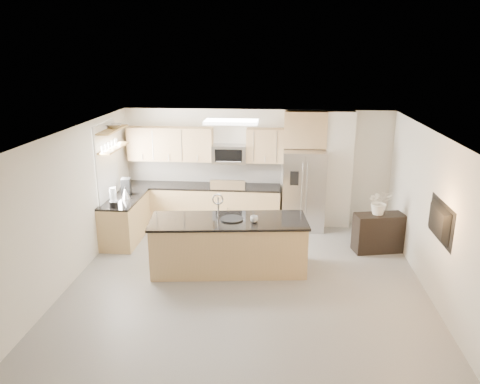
# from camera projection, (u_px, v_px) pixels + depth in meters

# --- Properties ---
(floor) EXTENTS (6.50, 6.50, 0.00)m
(floor) POSITION_uv_depth(u_px,v_px,m) (246.00, 286.00, 7.94)
(floor) COLOR gray
(floor) RESTS_ON ground
(ceiling) EXTENTS (6.00, 6.50, 0.02)m
(ceiling) POSITION_uv_depth(u_px,v_px,m) (246.00, 135.00, 7.18)
(ceiling) COLOR white
(ceiling) RESTS_ON wall_back
(wall_back) EXTENTS (6.00, 0.02, 2.60)m
(wall_back) POSITION_uv_depth(u_px,v_px,m) (257.00, 167.00, 10.66)
(wall_back) COLOR beige
(wall_back) RESTS_ON floor
(wall_front) EXTENTS (6.00, 0.02, 2.60)m
(wall_front) POSITION_uv_depth(u_px,v_px,m) (221.00, 328.00, 4.46)
(wall_front) COLOR beige
(wall_front) RESTS_ON floor
(wall_left) EXTENTS (0.02, 6.50, 2.60)m
(wall_left) POSITION_uv_depth(u_px,v_px,m) (67.00, 209.00, 7.81)
(wall_left) COLOR beige
(wall_left) RESTS_ON floor
(wall_right) EXTENTS (0.02, 6.50, 2.60)m
(wall_right) POSITION_uv_depth(u_px,v_px,m) (437.00, 220.00, 7.32)
(wall_right) COLOR beige
(wall_right) RESTS_ON floor
(back_counter) EXTENTS (3.55, 0.66, 1.44)m
(back_counter) POSITION_uv_depth(u_px,v_px,m) (202.00, 204.00, 10.70)
(back_counter) COLOR tan
(back_counter) RESTS_ON floor
(left_counter) EXTENTS (0.66, 1.50, 0.92)m
(left_counter) POSITION_uv_depth(u_px,v_px,m) (125.00, 219.00, 9.79)
(left_counter) COLOR tan
(left_counter) RESTS_ON floor
(range) EXTENTS (0.76, 0.64, 1.14)m
(range) POSITION_uv_depth(u_px,v_px,m) (229.00, 205.00, 10.64)
(range) COLOR black
(range) RESTS_ON floor
(upper_cabinets) EXTENTS (3.50, 0.33, 0.75)m
(upper_cabinets) POSITION_uv_depth(u_px,v_px,m) (198.00, 144.00, 10.46)
(upper_cabinets) COLOR tan
(upper_cabinets) RESTS_ON wall_back
(microwave) EXTENTS (0.76, 0.40, 0.40)m
(microwave) POSITION_uv_depth(u_px,v_px,m) (229.00, 154.00, 10.42)
(microwave) COLOR #AFAFB2
(microwave) RESTS_ON upper_cabinets
(refrigerator) EXTENTS (0.92, 0.78, 1.78)m
(refrigerator) POSITION_uv_depth(u_px,v_px,m) (303.00, 190.00, 10.33)
(refrigerator) COLOR #AFAFB2
(refrigerator) RESTS_ON floor
(partition_column) EXTENTS (0.60, 0.30, 2.60)m
(partition_column) POSITION_uv_depth(u_px,v_px,m) (338.00, 170.00, 10.37)
(partition_column) COLOR silver
(partition_column) RESTS_ON floor
(window) EXTENTS (0.04, 1.15, 1.65)m
(window) POSITION_uv_depth(u_px,v_px,m) (107.00, 163.00, 9.47)
(window) COLOR white
(window) RESTS_ON wall_left
(shelf_lower) EXTENTS (0.30, 1.20, 0.04)m
(shelf_lower) POSITION_uv_depth(u_px,v_px,m) (113.00, 148.00, 9.47)
(shelf_lower) COLOR olive
(shelf_lower) RESTS_ON wall_left
(shelf_upper) EXTENTS (0.30, 1.20, 0.04)m
(shelf_upper) POSITION_uv_depth(u_px,v_px,m) (112.00, 130.00, 9.36)
(shelf_upper) COLOR olive
(shelf_upper) RESTS_ON wall_left
(ceiling_fixture) EXTENTS (1.00, 0.50, 0.06)m
(ceiling_fixture) POSITION_uv_depth(u_px,v_px,m) (231.00, 122.00, 8.75)
(ceiling_fixture) COLOR white
(ceiling_fixture) RESTS_ON ceiling
(island) EXTENTS (2.88, 1.31, 1.39)m
(island) POSITION_uv_depth(u_px,v_px,m) (229.00, 245.00, 8.43)
(island) COLOR tan
(island) RESTS_ON floor
(credenza) EXTENTS (1.03, 0.60, 0.77)m
(credenza) POSITION_uv_depth(u_px,v_px,m) (378.00, 233.00, 9.25)
(credenza) COLOR black
(credenza) RESTS_ON floor
(cup) EXTENTS (0.17, 0.17, 0.11)m
(cup) POSITION_uv_depth(u_px,v_px,m) (254.00, 219.00, 8.17)
(cup) COLOR white
(cup) RESTS_ON island
(platter) EXTENTS (0.55, 0.55, 0.02)m
(platter) POSITION_uv_depth(u_px,v_px,m) (232.00, 219.00, 8.30)
(platter) COLOR black
(platter) RESTS_ON island
(blender) EXTENTS (0.17, 0.17, 0.39)m
(blender) POSITION_uv_depth(u_px,v_px,m) (113.00, 199.00, 9.05)
(blender) COLOR black
(blender) RESTS_ON left_counter
(kettle) EXTENTS (0.19, 0.19, 0.24)m
(kettle) POSITION_uv_depth(u_px,v_px,m) (125.00, 193.00, 9.60)
(kettle) COLOR #AFAFB2
(kettle) RESTS_ON left_counter
(coffee_maker) EXTENTS (0.21, 0.25, 0.35)m
(coffee_maker) POSITION_uv_depth(u_px,v_px,m) (126.00, 187.00, 9.85)
(coffee_maker) COLOR black
(coffee_maker) RESTS_ON left_counter
(bowl) EXTENTS (0.47, 0.47, 0.10)m
(bowl) POSITION_uv_depth(u_px,v_px,m) (114.00, 125.00, 9.49)
(bowl) COLOR #AFAFB2
(bowl) RESTS_ON shelf_upper
(flower_vase) EXTENTS (0.76, 0.69, 0.75)m
(flower_vase) POSITION_uv_depth(u_px,v_px,m) (380.00, 196.00, 9.05)
(flower_vase) COLOR white
(flower_vase) RESTS_ON credenza
(television) EXTENTS (0.14, 1.08, 0.62)m
(television) POSITION_uv_depth(u_px,v_px,m) (435.00, 221.00, 7.12)
(television) COLOR black
(television) RESTS_ON wall_right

